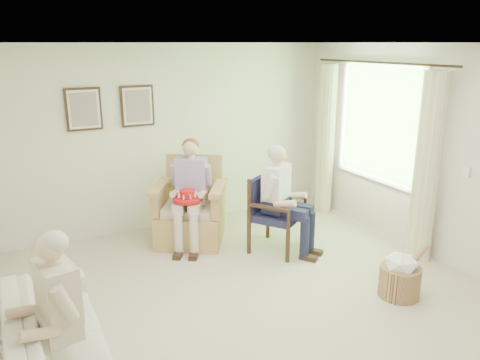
{
  "coord_description": "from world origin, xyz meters",
  "views": [
    {
      "loc": [
        -2.14,
        -3.53,
        2.6
      ],
      "look_at": [
        0.29,
        1.14,
        1.05
      ],
      "focal_mm": 35.0,
      "sensor_mm": 36.0,
      "label": 1
    }
  ],
  "objects_px": {
    "person_sofa": "(54,305)",
    "hatbox": "(400,275)",
    "person_wicker": "(193,185)",
    "wicker_armchair": "(190,215)",
    "wood_armchair": "(274,209)",
    "sofa": "(56,336)",
    "red_hat": "(187,197)",
    "person_dark": "(281,193)"
  },
  "relations": [
    {
      "from": "red_hat",
      "to": "hatbox",
      "type": "bearing_deg",
      "value": -53.02
    },
    {
      "from": "red_hat",
      "to": "hatbox",
      "type": "relative_size",
      "value": 0.59
    },
    {
      "from": "wicker_armchair",
      "to": "sofa",
      "type": "bearing_deg",
      "value": -102.74
    },
    {
      "from": "person_sofa",
      "to": "red_hat",
      "type": "relative_size",
      "value": 3.32
    },
    {
      "from": "person_wicker",
      "to": "person_dark",
      "type": "relative_size",
      "value": 1.02
    },
    {
      "from": "sofa",
      "to": "person_sofa",
      "type": "distance_m",
      "value": 0.48
    },
    {
      "from": "wood_armchair",
      "to": "person_wicker",
      "type": "height_order",
      "value": "person_wicker"
    },
    {
      "from": "sofa",
      "to": "hatbox",
      "type": "xyz_separation_m",
      "value": [
        3.37,
        -0.49,
        -0.03
      ]
    },
    {
      "from": "red_hat",
      "to": "wicker_armchair",
      "type": "bearing_deg",
      "value": 65.64
    },
    {
      "from": "wicker_armchair",
      "to": "person_dark",
      "type": "distance_m",
      "value": 1.33
    },
    {
      "from": "person_sofa",
      "to": "hatbox",
      "type": "distance_m",
      "value": 3.41
    },
    {
      "from": "wood_armchair",
      "to": "person_dark",
      "type": "xyz_separation_m",
      "value": [
        -0.0,
        -0.16,
        0.27
      ]
    },
    {
      "from": "wood_armchair",
      "to": "wicker_armchair",
      "type": "bearing_deg",
      "value": 107.42
    },
    {
      "from": "person_wicker",
      "to": "red_hat",
      "type": "xyz_separation_m",
      "value": [
        -0.14,
        -0.16,
        -0.09
      ]
    },
    {
      "from": "person_dark",
      "to": "hatbox",
      "type": "bearing_deg",
      "value": -105.02
    },
    {
      "from": "person_wicker",
      "to": "wood_armchair",
      "type": "bearing_deg",
      "value": 0.58
    },
    {
      "from": "person_wicker",
      "to": "hatbox",
      "type": "xyz_separation_m",
      "value": [
        1.43,
        -2.25,
        -0.58
      ]
    },
    {
      "from": "sofa",
      "to": "person_sofa",
      "type": "bearing_deg",
      "value": 180.0
    },
    {
      "from": "red_hat",
      "to": "hatbox",
      "type": "xyz_separation_m",
      "value": [
        1.57,
        -2.09,
        -0.49
      ]
    },
    {
      "from": "person_wicker",
      "to": "person_sofa",
      "type": "distance_m",
      "value": 2.79
    },
    {
      "from": "sofa",
      "to": "person_sofa",
      "type": "height_order",
      "value": "person_sofa"
    },
    {
      "from": "sofa",
      "to": "person_dark",
      "type": "bearing_deg",
      "value": -69.83
    },
    {
      "from": "person_sofa",
      "to": "sofa",
      "type": "bearing_deg",
      "value": 169.15
    },
    {
      "from": "wood_armchair",
      "to": "person_sofa",
      "type": "height_order",
      "value": "person_sofa"
    },
    {
      "from": "wicker_armchair",
      "to": "person_wicker",
      "type": "distance_m",
      "value": 0.49
    },
    {
      "from": "sofa",
      "to": "hatbox",
      "type": "bearing_deg",
      "value": -98.22
    },
    {
      "from": "wood_armchair",
      "to": "person_dark",
      "type": "bearing_deg",
      "value": -124.26
    },
    {
      "from": "person_wicker",
      "to": "person_sofa",
      "type": "height_order",
      "value": "person_wicker"
    },
    {
      "from": "wicker_armchair",
      "to": "person_sofa",
      "type": "distance_m",
      "value": 2.91
    },
    {
      "from": "wicker_armchair",
      "to": "red_hat",
      "type": "height_order",
      "value": "wicker_armchair"
    },
    {
      "from": "person_wicker",
      "to": "person_dark",
      "type": "xyz_separation_m",
      "value": [
        0.9,
        -0.72,
        -0.03
      ]
    },
    {
      "from": "wicker_armchair",
      "to": "wood_armchair",
      "type": "bearing_deg",
      "value": -5.72
    },
    {
      "from": "person_sofa",
      "to": "hatbox",
      "type": "xyz_separation_m",
      "value": [
        3.37,
        -0.25,
        -0.45
      ]
    },
    {
      "from": "person_sofa",
      "to": "person_dark",
      "type": "bearing_deg",
      "value": 103.38
    },
    {
      "from": "wood_armchair",
      "to": "person_sofa",
      "type": "bearing_deg",
      "value": 172.59
    },
    {
      "from": "sofa",
      "to": "person_sofa",
      "type": "xyz_separation_m",
      "value": [
        -0.0,
        -0.23,
        0.41
      ]
    },
    {
      "from": "person_dark",
      "to": "sofa",
      "type": "bearing_deg",
      "value": 165.91
    },
    {
      "from": "person_dark",
      "to": "person_sofa",
      "type": "distance_m",
      "value": 3.11
    },
    {
      "from": "sofa",
      "to": "wood_armchair",
      "type": "bearing_deg",
      "value": -67.05
    },
    {
      "from": "person_dark",
      "to": "hatbox",
      "type": "relative_size",
      "value": 2.15
    },
    {
      "from": "person_sofa",
      "to": "red_hat",
      "type": "distance_m",
      "value": 2.57
    },
    {
      "from": "person_wicker",
      "to": "hatbox",
      "type": "distance_m",
      "value": 2.73
    }
  ]
}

